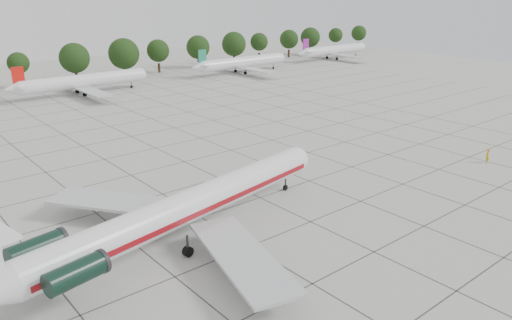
{
  "coord_description": "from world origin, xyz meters",
  "views": [
    {
      "loc": [
        -33.75,
        -39.75,
        22.69
      ],
      "look_at": [
        1.57,
        2.59,
        3.5
      ],
      "focal_mm": 35.0,
      "sensor_mm": 36.0,
      "label": 1
    }
  ],
  "objects_px": {
    "ground_crew": "(487,156)",
    "bg_airliner_d": "(243,62)",
    "main_airliner": "(173,213)",
    "bg_airliner_e": "(334,50)",
    "bg_airliner_c": "(83,81)"
  },
  "relations": [
    {
      "from": "bg_airliner_d",
      "to": "ground_crew",
      "type": "bearing_deg",
      "value": -104.65
    },
    {
      "from": "bg_airliner_c",
      "to": "main_airliner",
      "type": "bearing_deg",
      "value": -105.75
    },
    {
      "from": "main_airliner",
      "to": "bg_airliner_c",
      "type": "relative_size",
      "value": 1.4
    },
    {
      "from": "ground_crew",
      "to": "bg_airliner_d",
      "type": "relative_size",
      "value": 0.07
    },
    {
      "from": "ground_crew",
      "to": "bg_airliner_c",
      "type": "xyz_separation_m",
      "value": [
        -24.26,
        79.71,
        1.92
      ]
    },
    {
      "from": "bg_airliner_c",
      "to": "bg_airliner_d",
      "type": "relative_size",
      "value": 1.0
    },
    {
      "from": "main_airliner",
      "to": "bg_airliner_d",
      "type": "bearing_deg",
      "value": 37.53
    },
    {
      "from": "main_airliner",
      "to": "bg_airliner_e",
      "type": "bearing_deg",
      "value": 24.99
    },
    {
      "from": "ground_crew",
      "to": "main_airliner",
      "type": "bearing_deg",
      "value": -29.4
    },
    {
      "from": "bg_airliner_c",
      "to": "bg_airliner_e",
      "type": "relative_size",
      "value": 1.0
    },
    {
      "from": "main_airliner",
      "to": "ground_crew",
      "type": "height_order",
      "value": "main_airliner"
    },
    {
      "from": "bg_airliner_d",
      "to": "bg_airliner_e",
      "type": "xyz_separation_m",
      "value": [
        40.63,
        2.81,
        0.0
      ]
    },
    {
      "from": "bg_airliner_c",
      "to": "bg_airliner_d",
      "type": "distance_m",
      "value": 45.15
    },
    {
      "from": "main_airliner",
      "to": "ground_crew",
      "type": "bearing_deg",
      "value": -19.76
    },
    {
      "from": "bg_airliner_c",
      "to": "bg_airliner_d",
      "type": "height_order",
      "value": "same"
    }
  ]
}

